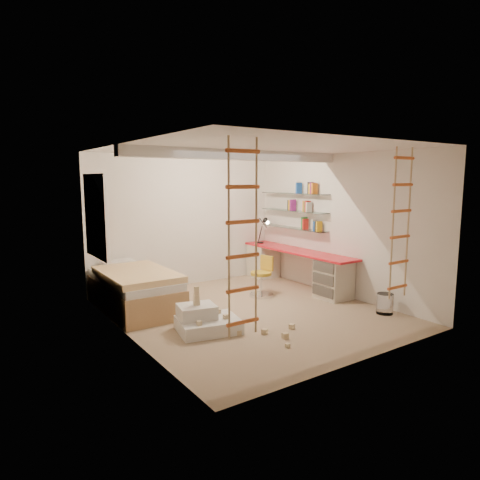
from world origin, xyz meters
TOP-DOWN VIEW (x-y plane):
  - floor at (0.00, 0.00)m, footprint 4.50×4.50m
  - ceiling_beam at (0.00, 0.30)m, footprint 4.00×0.18m
  - window_frame at (-1.97, 1.50)m, footprint 0.06×1.15m
  - window_blind at (-1.93, 1.50)m, footprint 0.02×1.00m
  - rope_ladder_left at (-1.35, -1.75)m, footprint 0.41×0.04m
  - rope_ladder_right at (1.35, -1.75)m, footprint 0.41×0.04m
  - waste_bin at (1.75, -1.26)m, footprint 0.26×0.26m
  - desk at (1.72, 0.86)m, footprint 0.56×2.80m
  - shelves at (1.87, 1.13)m, footprint 0.25×1.80m
  - bed at (-1.48, 1.23)m, footprint 1.02×2.00m
  - task_lamp at (1.67, 1.82)m, footprint 0.14×0.36m
  - swivel_chair at (0.74, 0.68)m, footprint 0.51×0.51m
  - play_platform at (-1.03, -0.33)m, footprint 0.96×0.82m
  - toy_blocks at (-0.72, -0.65)m, footprint 1.35×1.29m
  - books at (1.87, 1.13)m, footprint 0.14×0.52m

SIDE VIEW (x-z plane):
  - floor at x=0.00m, z-range 0.00..0.00m
  - play_platform at x=-1.03m, z-range -0.04..0.33m
  - waste_bin at x=1.75m, z-range 0.00..0.33m
  - toy_blocks at x=-0.72m, z-range -0.09..0.55m
  - swivel_chair at x=0.74m, z-range -0.10..0.64m
  - bed at x=-1.48m, z-range -0.02..0.67m
  - desk at x=1.72m, z-range 0.03..0.78m
  - task_lamp at x=1.67m, z-range 0.85..1.42m
  - shelves at x=1.87m, z-range 1.14..1.86m
  - rope_ladder_left at x=-1.35m, z-range 0.45..2.58m
  - rope_ladder_right at x=1.35m, z-range 0.45..2.58m
  - window_frame at x=-1.97m, z-range 0.88..2.23m
  - window_blind at x=-1.93m, z-range 0.95..2.15m
  - books at x=1.87m, z-range 1.16..2.08m
  - ceiling_beam at x=0.00m, z-range 2.44..2.60m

